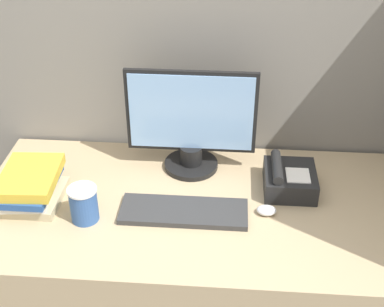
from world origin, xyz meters
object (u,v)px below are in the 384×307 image
Objects in this scene: coffee_cup at (84,204)px; desk_telephone at (289,179)px; book_stack at (28,187)px; keyboard at (184,212)px; mouse at (266,210)px; monitor at (191,126)px.

desk_telephone is at bearing 17.80° from coffee_cup.
desk_telephone is (0.70, 0.22, -0.02)m from coffee_cup.
coffee_cup is 0.47× the size of book_stack.
keyboard is 0.28m from mouse.
coffee_cup is (-0.61, -0.07, 0.05)m from mouse.
mouse is at bearing -0.92° from book_stack.
desk_telephone is at bearing 60.56° from mouse.
mouse is (0.28, -0.27, -0.17)m from monitor.
keyboard is 0.34m from coffee_cup.
mouse is at bearing 6.92° from coffee_cup.
monitor is at bearing 136.22° from mouse.
monitor is 7.18× the size of mouse.
coffee_cup is at bearing -171.15° from keyboard.
keyboard is 0.41m from desk_telephone.
desk_telephone is (0.37, 0.17, 0.03)m from keyboard.
book_stack is 0.93m from desk_telephone.
book_stack is (-0.55, -0.25, -0.12)m from monitor.
mouse is at bearing -119.44° from desk_telephone.
keyboard is at bearing -175.35° from mouse.
monitor reaches higher than coffee_cup.
keyboard is at bearing -3.77° from book_stack.
keyboard is 0.55m from book_stack.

